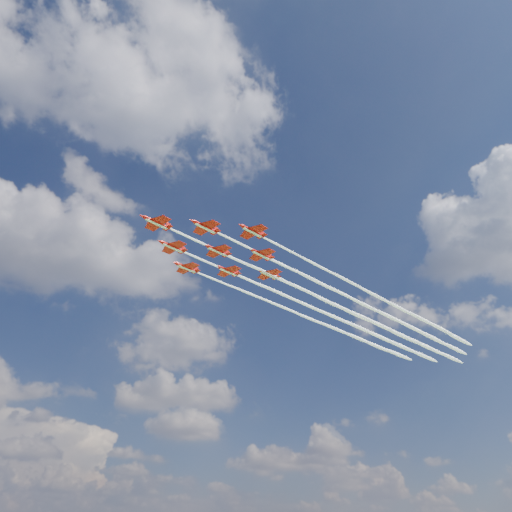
# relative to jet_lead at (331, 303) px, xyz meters

# --- Properties ---
(jet_lead) EXTENTS (132.03, 68.88, 2.31)m
(jet_lead) POSITION_rel_jet_lead_xyz_m (0.00, 0.00, 0.00)
(jet_lead) COLOR red
(jet_row2_port) EXTENTS (132.03, 68.88, 2.31)m
(jet_row2_port) POSITION_rel_jet_lead_xyz_m (12.17, -1.68, 0.00)
(jet_row2_port) COLOR red
(jet_row2_starb) EXTENTS (132.03, 68.88, 2.31)m
(jet_row2_starb) POSITION_rel_jet_lead_xyz_m (5.85, 10.81, 0.00)
(jet_row2_starb) COLOR red
(jet_row3_port) EXTENTS (132.03, 68.88, 2.31)m
(jet_row3_port) POSITION_rel_jet_lead_xyz_m (24.34, -3.36, 0.00)
(jet_row3_port) COLOR red
(jet_row3_centre) EXTENTS (132.03, 68.88, 2.31)m
(jet_row3_centre) POSITION_rel_jet_lead_xyz_m (18.02, 9.13, 0.00)
(jet_row3_centre) COLOR red
(jet_row3_starb) EXTENTS (132.03, 68.88, 2.31)m
(jet_row3_starb) POSITION_rel_jet_lead_xyz_m (11.70, 21.61, 0.00)
(jet_row3_starb) COLOR red
(jet_row4_port) EXTENTS (132.03, 68.88, 2.31)m
(jet_row4_port) POSITION_rel_jet_lead_xyz_m (30.19, 7.44, 0.00)
(jet_row4_port) COLOR red
(jet_row4_starb) EXTENTS (132.03, 68.88, 2.31)m
(jet_row4_starb) POSITION_rel_jet_lead_xyz_m (23.87, 19.93, 0.00)
(jet_row4_starb) COLOR red
(jet_tail) EXTENTS (132.03, 68.88, 2.31)m
(jet_tail) POSITION_rel_jet_lead_xyz_m (36.04, 18.25, 0.00)
(jet_tail) COLOR red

